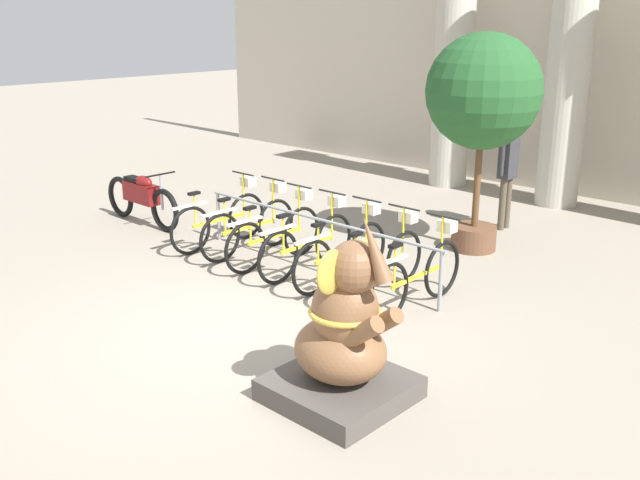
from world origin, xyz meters
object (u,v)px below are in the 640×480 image
(bicycle_6, at_px, (418,275))
(person_pedestrian, at_px, (508,166))
(elephant_statue, at_px, (344,339))
(bicycle_3, at_px, (309,243))
(bicycle_0, at_px, (221,219))
(motorcycle, at_px, (142,197))
(bicycle_5, at_px, (380,263))
(potted_tree, at_px, (483,97))
(bicycle_1, at_px, (250,226))
(bicycle_4, at_px, (343,252))
(bicycle_2, at_px, (276,235))

(bicycle_6, relative_size, person_pedestrian, 1.03)
(elephant_statue, bearing_deg, bicycle_3, 139.42)
(bicycle_0, xyz_separation_m, motorcycle, (-1.87, -0.15, 0.04))
(bicycle_5, bearing_deg, elephant_statue, -58.45)
(potted_tree, bearing_deg, motorcycle, -151.07)
(bicycle_0, height_order, bicycle_1, same)
(bicycle_0, height_order, bicycle_6, same)
(bicycle_6, bearing_deg, elephant_statue, -70.80)
(bicycle_3, bearing_deg, motorcycle, -176.89)
(bicycle_6, relative_size, potted_tree, 0.57)
(bicycle_0, relative_size, bicycle_6, 1.00)
(bicycle_5, bearing_deg, bicycle_4, -179.07)
(bicycle_0, height_order, bicycle_5, same)
(bicycle_4, bearing_deg, bicycle_2, -177.22)
(bicycle_3, relative_size, bicycle_5, 1.00)
(motorcycle, bearing_deg, bicycle_1, 4.98)
(bicycle_1, xyz_separation_m, bicycle_3, (1.20, -0.02, 0.00))
(bicycle_4, bearing_deg, elephant_statue, -48.44)
(elephant_statue, height_order, motorcycle, elephant_statue)
(motorcycle, distance_m, person_pedestrian, 6.00)
(bicycle_4, relative_size, elephant_statue, 0.99)
(elephant_statue, xyz_separation_m, potted_tree, (-1.48, 4.62, 1.64))
(motorcycle, height_order, person_pedestrian, person_pedestrian)
(elephant_statue, bearing_deg, bicycle_0, 153.75)
(motorcycle, bearing_deg, bicycle_3, 3.11)
(bicycle_6, height_order, motorcycle, bicycle_6)
(motorcycle, bearing_deg, bicycle_2, 3.02)
(bicycle_3, height_order, potted_tree, potted_tree)
(bicycle_3, height_order, bicycle_4, same)
(bicycle_1, relative_size, bicycle_5, 1.00)
(bicycle_3, height_order, bicycle_6, same)
(bicycle_6, height_order, person_pedestrian, person_pedestrian)
(bicycle_0, relative_size, bicycle_5, 1.00)
(bicycle_4, distance_m, potted_tree, 3.05)
(bicycle_5, xyz_separation_m, potted_tree, (-0.12, 2.39, 1.83))
(bicycle_3, xyz_separation_m, person_pedestrian, (0.87, 3.69, 0.63))
(person_pedestrian, xyz_separation_m, potted_tree, (0.21, -1.27, 1.20))
(bicycle_2, relative_size, motorcycle, 0.89)
(bicycle_3, xyz_separation_m, bicycle_6, (1.79, 0.01, 0.00))
(bicycle_5, xyz_separation_m, bicycle_6, (0.60, -0.02, 0.00))
(bicycle_3, distance_m, elephant_statue, 3.38)
(bicycle_2, distance_m, bicycle_5, 1.79)
(bicycle_0, bearing_deg, bicycle_6, 0.92)
(bicycle_0, relative_size, bicycle_2, 1.00)
(bicycle_3, bearing_deg, elephant_statue, -40.58)
(bicycle_0, bearing_deg, bicycle_4, 1.60)
(bicycle_0, bearing_deg, potted_tree, 40.70)
(bicycle_3, relative_size, person_pedestrian, 1.03)
(bicycle_1, relative_size, bicycle_4, 1.00)
(bicycle_3, bearing_deg, bicycle_2, -176.43)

